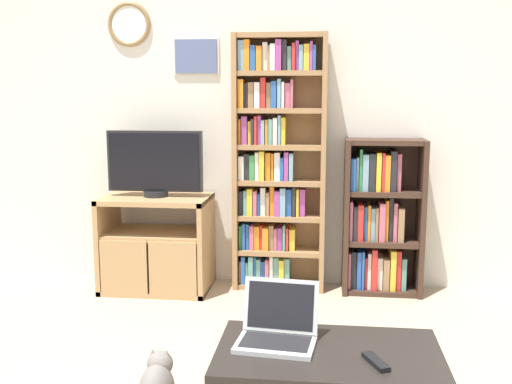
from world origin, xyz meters
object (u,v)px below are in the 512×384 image
at_px(television, 155,163).
at_px(laptop, 278,328).
at_px(bookshelf_tall, 275,163).
at_px(bookshelf_short, 379,220).
at_px(remote_near_laptop, 376,362).
at_px(tv_stand, 156,243).
at_px(coffee_table, 328,361).

height_order(television, laptop, television).
relative_size(bookshelf_tall, laptop, 5.30).
bearing_deg(laptop, television, 125.98).
distance_m(bookshelf_short, remote_near_laptop, 2.12).
bearing_deg(television, laptop, -59.84).
xyz_separation_m(tv_stand, remote_near_laptop, (1.45, -1.96, 0.07)).
relative_size(tv_stand, remote_near_laptop, 4.80).
xyz_separation_m(tv_stand, television, (0.00, 0.01, 0.59)).
height_order(television, bookshelf_short, television).
xyz_separation_m(bookshelf_short, remote_near_laptop, (-0.18, -2.11, -0.12)).
height_order(tv_stand, bookshelf_tall, bookshelf_tall).
bearing_deg(bookshelf_short, television, -175.38).
bearing_deg(bookshelf_short, remote_near_laptop, -95.02).
height_order(laptop, remote_near_laptop, laptop).
relative_size(coffee_table, laptop, 2.63).
bearing_deg(tv_stand, remote_near_laptop, -53.48).
bearing_deg(bookshelf_tall, tv_stand, -168.96).
xyz_separation_m(bookshelf_short, coffee_table, (-0.37, -2.00, -0.18)).
height_order(bookshelf_tall, coffee_table, bookshelf_tall).
bearing_deg(television, remote_near_laptop, -53.72).
height_order(tv_stand, remote_near_laptop, tv_stand).
bearing_deg(television, tv_stand, -100.30).
distance_m(television, bookshelf_tall, 0.88).
bearing_deg(laptop, bookshelf_short, 79.00).
bearing_deg(tv_stand, television, 79.70).
xyz_separation_m(television, remote_near_laptop, (1.45, -1.97, -0.53)).
distance_m(tv_stand, bookshelf_tall, 1.06).
bearing_deg(remote_near_laptop, coffee_table, -53.45).
relative_size(laptop, remote_near_laptop, 2.15).
bearing_deg(bookshelf_tall, coffee_table, -78.73).
relative_size(television, coffee_table, 0.75).
bearing_deg(laptop, bookshelf_tall, 101.25).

